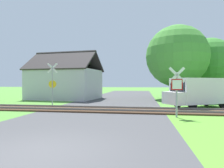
{
  "coord_description": "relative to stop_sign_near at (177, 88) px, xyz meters",
  "views": [
    {
      "loc": [
        2.74,
        -4.93,
        1.89
      ],
      "look_at": [
        0.5,
        9.35,
        1.8
      ],
      "focal_mm": 32.0,
      "sensor_mm": 36.0,
      "label": 1
    }
  ],
  "objects": [
    {
      "name": "rail_track",
      "position": [
        -4.54,
        2.07,
        -1.55
      ],
      "size": [
        60.0,
        2.6,
        0.22
      ],
      "color": "#422D1E",
      "rests_on": "ground"
    },
    {
      "name": "tree_far",
      "position": [
        6.44,
        15.57,
        2.88
      ],
      "size": [
        6.06,
        6.06,
        7.52
      ],
      "color": "#513823",
      "rests_on": "ground"
    },
    {
      "name": "house",
      "position": [
        -10.89,
        11.16,
        0.28
      ],
      "size": [
        8.3,
        6.91,
        5.59
      ],
      "rotation": [
        0.0,
        0.0,
        -0.11
      ],
      "color": "#B7B7BC",
      "rests_on": "ground"
    },
    {
      "name": "ground_plane",
      "position": [
        -4.54,
        -6.28,
        -1.6
      ],
      "size": [
        160.0,
        160.0,
        0.0
      ],
      "primitive_type": "plane",
      "color": "#4C8433"
    },
    {
      "name": "crossing_sign_far",
      "position": [
        -9.35,
        4.55,
        0.38
      ],
      "size": [
        0.86,
        0.23,
        3.56
      ],
      "rotation": [
        0.0,
        0.0,
        0.24
      ],
      "color": "#9E9EA5",
      "rests_on": "ground"
    },
    {
      "name": "mail_truck",
      "position": [
        2.3,
        4.64,
        -0.37
      ],
      "size": [
        5.17,
        4.05,
        2.24
      ],
      "rotation": [
        0.0,
        0.0,
        2.09
      ],
      "color": "white",
      "rests_on": "ground"
    },
    {
      "name": "stop_sign_near",
      "position": [
        0.0,
        0.0,
        0.0
      ],
      "size": [
        0.88,
        0.17,
        2.75
      ],
      "rotation": [
        0.0,
        0.0,
        3.23
      ],
      "color": "#9E9EA5",
      "rests_on": "ground"
    },
    {
      "name": "road_asphalt",
      "position": [
        -4.54,
        -4.28,
        -1.6
      ],
      "size": [
        8.17,
        80.0,
        0.01
      ],
      "primitive_type": "cube",
      "color": "#424244",
      "rests_on": "ground"
    },
    {
      "name": "tree_right",
      "position": [
        2.01,
        12.46,
        3.32
      ],
      "size": [
        7.02,
        7.02,
        8.44
      ],
      "color": "#513823",
      "rests_on": "ground"
    }
  ]
}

